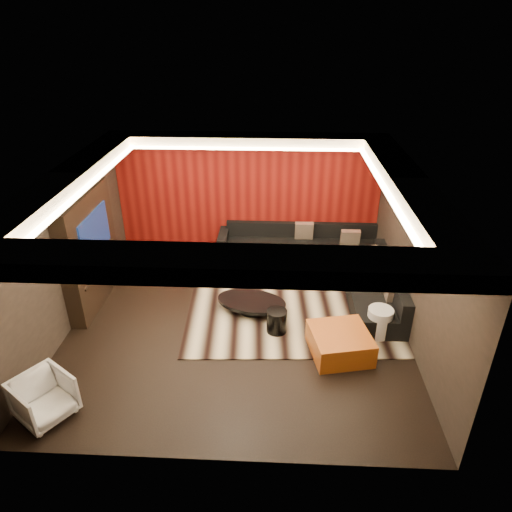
# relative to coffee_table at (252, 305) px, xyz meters

# --- Properties ---
(floor) EXTENTS (6.00, 6.00, 0.02)m
(floor) POSITION_rel_coffee_table_xyz_m (-0.23, -0.33, -0.14)
(floor) COLOR black
(floor) RESTS_ON ground
(ceiling) EXTENTS (6.00, 6.00, 0.02)m
(ceiling) POSITION_rel_coffee_table_xyz_m (-0.23, -0.33, 2.68)
(ceiling) COLOR silver
(ceiling) RESTS_ON ground
(wall_back) EXTENTS (6.00, 0.02, 2.80)m
(wall_back) POSITION_rel_coffee_table_xyz_m (-0.23, 2.68, 1.27)
(wall_back) COLOR black
(wall_back) RESTS_ON ground
(wall_left) EXTENTS (0.02, 6.00, 2.80)m
(wall_left) POSITION_rel_coffee_table_xyz_m (-3.24, -0.33, 1.27)
(wall_left) COLOR black
(wall_left) RESTS_ON ground
(wall_right) EXTENTS (0.02, 6.00, 2.80)m
(wall_right) POSITION_rel_coffee_table_xyz_m (2.78, -0.33, 1.27)
(wall_right) COLOR black
(wall_right) RESTS_ON ground
(red_feature_wall) EXTENTS (5.98, 0.05, 2.78)m
(red_feature_wall) POSITION_rel_coffee_table_xyz_m (-0.23, 2.64, 1.27)
(red_feature_wall) COLOR #6B0C0A
(red_feature_wall) RESTS_ON ground
(soffit_back) EXTENTS (6.00, 0.60, 0.22)m
(soffit_back) POSITION_rel_coffee_table_xyz_m (-0.23, 2.37, 2.56)
(soffit_back) COLOR silver
(soffit_back) RESTS_ON ground
(soffit_front) EXTENTS (6.00, 0.60, 0.22)m
(soffit_front) POSITION_rel_coffee_table_xyz_m (-0.23, -3.03, 2.56)
(soffit_front) COLOR silver
(soffit_front) RESTS_ON ground
(soffit_left) EXTENTS (0.60, 4.80, 0.22)m
(soffit_left) POSITION_rel_coffee_table_xyz_m (-2.93, -0.33, 2.56)
(soffit_left) COLOR silver
(soffit_left) RESTS_ON ground
(soffit_right) EXTENTS (0.60, 4.80, 0.22)m
(soffit_right) POSITION_rel_coffee_table_xyz_m (2.47, -0.33, 2.56)
(soffit_right) COLOR silver
(soffit_right) RESTS_ON ground
(cove_back) EXTENTS (4.80, 0.08, 0.04)m
(cove_back) POSITION_rel_coffee_table_xyz_m (-0.23, 2.03, 2.47)
(cove_back) COLOR #FFD899
(cove_back) RESTS_ON ground
(cove_front) EXTENTS (4.80, 0.08, 0.04)m
(cove_front) POSITION_rel_coffee_table_xyz_m (-0.23, -2.69, 2.47)
(cove_front) COLOR #FFD899
(cove_front) RESTS_ON ground
(cove_left) EXTENTS (0.08, 4.80, 0.04)m
(cove_left) POSITION_rel_coffee_table_xyz_m (-2.59, -0.33, 2.47)
(cove_left) COLOR #FFD899
(cove_left) RESTS_ON ground
(cove_right) EXTENTS (0.08, 4.80, 0.04)m
(cove_right) POSITION_rel_coffee_table_xyz_m (2.13, -0.33, 2.47)
(cove_right) COLOR #FFD899
(cove_right) RESTS_ON ground
(tv_surround) EXTENTS (0.30, 2.00, 2.20)m
(tv_surround) POSITION_rel_coffee_table_xyz_m (-3.08, 0.27, 0.97)
(tv_surround) COLOR black
(tv_surround) RESTS_ON ground
(tv_screen) EXTENTS (0.04, 1.30, 0.80)m
(tv_screen) POSITION_rel_coffee_table_xyz_m (-2.92, 0.27, 1.32)
(tv_screen) COLOR black
(tv_screen) RESTS_ON ground
(tv_shelf) EXTENTS (0.04, 1.60, 0.04)m
(tv_shelf) POSITION_rel_coffee_table_xyz_m (-2.92, 0.27, 0.57)
(tv_shelf) COLOR black
(tv_shelf) RESTS_ON ground
(rug) EXTENTS (4.15, 3.20, 0.02)m
(rug) POSITION_rel_coffee_table_xyz_m (0.78, 0.14, -0.12)
(rug) COLOR beige
(rug) RESTS_ON floor
(coffee_table) EXTENTS (1.61, 1.61, 0.22)m
(coffee_table) POSITION_rel_coffee_table_xyz_m (0.00, 0.00, 0.00)
(coffee_table) COLOR black
(coffee_table) RESTS_ON rug
(drum_stool) EXTENTS (0.44, 0.44, 0.43)m
(drum_stool) POSITION_rel_coffee_table_xyz_m (0.48, -0.62, 0.10)
(drum_stool) COLOR black
(drum_stool) RESTS_ON rug
(striped_pouf) EXTENTS (0.85, 0.85, 0.36)m
(striped_pouf) POSITION_rel_coffee_table_xyz_m (-0.97, 1.13, 0.07)
(striped_pouf) COLOR beige
(striped_pouf) RESTS_ON rug
(white_side_table) EXTENTS (0.48, 0.48, 0.54)m
(white_side_table) POSITION_rel_coffee_table_xyz_m (2.27, -0.63, 0.14)
(white_side_table) COLOR silver
(white_side_table) RESTS_ON floor
(orange_ottoman) EXTENTS (1.11, 1.11, 0.42)m
(orange_ottoman) POSITION_rel_coffee_table_xyz_m (1.53, -1.15, 0.08)
(orange_ottoman) COLOR #9F4414
(orange_ottoman) RESTS_ON floor
(armchair) EXTENTS (0.98, 0.98, 0.65)m
(armchair) POSITION_rel_coffee_table_xyz_m (-2.73, -2.70, 0.19)
(armchair) COLOR white
(armchair) RESTS_ON floor
(sectional_sofa) EXTENTS (3.65, 3.50, 0.75)m
(sectional_sofa) POSITION_rel_coffee_table_xyz_m (1.50, 1.54, 0.13)
(sectional_sofa) COLOR black
(sectional_sofa) RESTS_ON floor
(throw_pillows) EXTENTS (1.72, 2.76, 0.50)m
(throw_pillows) POSITION_rel_coffee_table_xyz_m (2.03, 1.36, 0.49)
(throw_pillows) COLOR #C4A88F
(throw_pillows) RESTS_ON sectional_sofa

